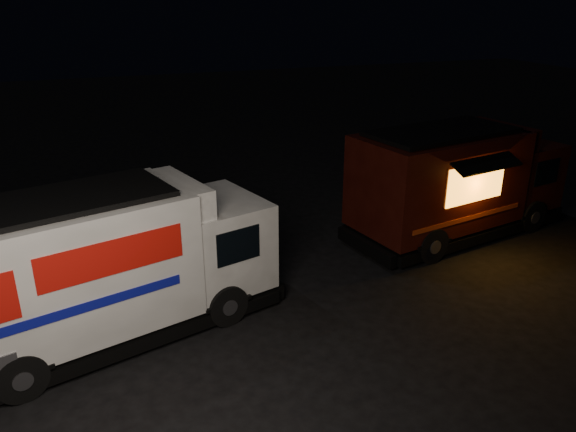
# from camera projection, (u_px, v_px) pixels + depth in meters

# --- Properties ---
(ground) EXTENTS (80.00, 80.00, 0.00)m
(ground) POSITION_uv_depth(u_px,v_px,m) (261.00, 337.00, 11.24)
(ground) COLOR black
(ground) RESTS_ON ground
(white_truck) EXTENTS (7.12, 4.02, 3.06)m
(white_truck) POSITION_uv_depth(u_px,v_px,m) (112.00, 264.00, 10.86)
(white_truck) COLOR white
(white_truck) RESTS_ON ground
(red_truck) EXTENTS (6.97, 3.60, 3.09)m
(red_truck) POSITION_uv_depth(u_px,v_px,m) (460.00, 181.00, 15.64)
(red_truck) COLOR #390F0A
(red_truck) RESTS_ON ground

